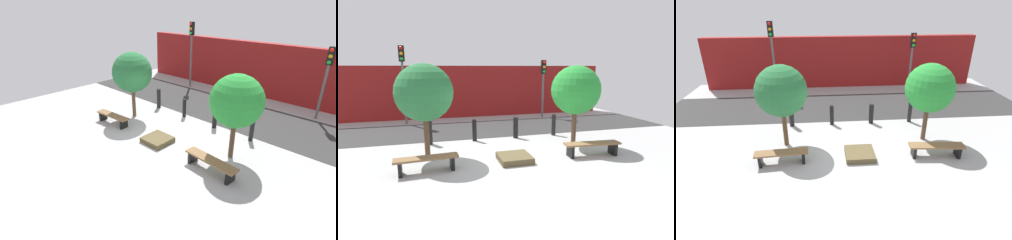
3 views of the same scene
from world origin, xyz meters
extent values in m
plane|color=#A2A2A2|center=(0.00, 0.00, 0.00)|extent=(18.00, 18.00, 0.00)
cube|color=#303030|center=(0.00, 4.64, 0.01)|extent=(18.00, 3.56, 0.01)
cube|color=maroon|center=(0.00, 8.14, 1.51)|extent=(16.20, 0.50, 3.03)
cube|color=black|center=(-3.38, -0.31, 0.20)|extent=(0.13, 0.40, 0.39)
cube|color=black|center=(-1.96, -0.19, 0.20)|extent=(0.13, 0.40, 0.39)
cube|color=brown|center=(-2.67, -0.25, 0.42)|extent=(1.81, 0.54, 0.06)
cube|color=black|center=(1.90, -0.19, 0.20)|extent=(0.13, 0.43, 0.40)
cube|color=black|center=(3.45, -0.31, 0.20)|extent=(0.13, 0.43, 0.40)
cube|color=brown|center=(2.67, -0.25, 0.43)|extent=(1.94, 0.58, 0.06)
cube|color=brown|center=(0.00, -0.05, 0.10)|extent=(1.01, 1.00, 0.20)
cylinder|color=brown|center=(-2.67, 1.00, 0.83)|extent=(0.17, 0.17, 1.66)
sphere|color=#276E3A|center=(-2.67, 1.00, 2.16)|extent=(1.83, 1.83, 1.83)
cylinder|color=#503828|center=(2.67, 1.00, 0.81)|extent=(0.17, 0.17, 1.62)
sphere|color=#278E34|center=(2.67, 1.00, 2.12)|extent=(1.80, 1.80, 1.80)
cylinder|color=black|center=(-2.62, 2.61, 0.51)|extent=(0.20, 0.20, 1.01)
cylinder|color=black|center=(-0.87, 2.61, 0.44)|extent=(0.17, 0.17, 0.88)
cylinder|color=black|center=(0.87, 2.61, 0.44)|extent=(0.20, 0.20, 0.88)
cylinder|color=black|center=(2.62, 2.61, 0.46)|extent=(0.18, 0.18, 0.92)
cylinder|color=#5A5A5A|center=(-3.84, 6.72, 2.00)|extent=(0.12, 0.12, 4.00)
cube|color=black|center=(-3.84, 6.72, 3.61)|extent=(0.28, 0.16, 0.78)
sphere|color=red|center=(-3.84, 6.62, 3.87)|extent=(0.17, 0.17, 0.17)
sphere|color=orange|center=(-3.84, 6.62, 3.61)|extent=(0.17, 0.17, 0.17)
sphere|color=green|center=(-3.84, 6.62, 3.35)|extent=(0.17, 0.17, 0.17)
cylinder|color=#565656|center=(3.84, 6.72, 1.67)|extent=(0.12, 0.12, 3.35)
cube|color=black|center=(3.84, 6.72, 2.96)|extent=(0.28, 0.16, 0.78)
sphere|color=red|center=(3.84, 6.62, 3.22)|extent=(0.17, 0.17, 0.17)
sphere|color=orange|center=(3.84, 6.62, 2.96)|extent=(0.17, 0.17, 0.17)
sphere|color=green|center=(3.84, 6.62, 2.70)|extent=(0.17, 0.17, 0.17)
camera|label=1|loc=(6.59, -6.39, 5.08)|focal=28.00mm
camera|label=2|loc=(-2.37, -7.64, 2.94)|focal=28.00mm
camera|label=3|loc=(-1.21, -7.83, 5.14)|focal=28.00mm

